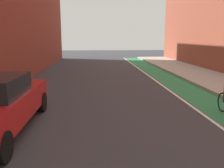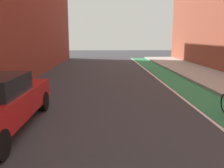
# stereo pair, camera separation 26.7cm
# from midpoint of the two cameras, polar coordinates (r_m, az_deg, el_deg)

# --- Properties ---
(ground_plane) EXTENTS (75.40, 75.40, 0.00)m
(ground_plane) POSITION_cam_midpoint_polar(r_m,az_deg,el_deg) (10.77, -0.59, -2.38)
(ground_plane) COLOR #38383D
(bike_lane_paint) EXTENTS (1.60, 34.27, 0.00)m
(bike_lane_paint) POSITION_cam_midpoint_polar(r_m,az_deg,el_deg) (13.41, 14.76, -0.08)
(bike_lane_paint) COLOR #2D8451
(bike_lane_paint) RESTS_ON ground
(lane_divider_stripe) EXTENTS (0.12, 34.27, 0.00)m
(lane_divider_stripe) POSITION_cam_midpoint_polar(r_m,az_deg,el_deg) (13.15, 11.05, -0.13)
(lane_divider_stripe) COLOR white
(lane_divider_stripe) RESTS_ON ground
(sidewalk_right) EXTENTS (3.32, 34.27, 0.14)m
(sidewalk_right) POSITION_cam_midpoint_polar(r_m,az_deg,el_deg) (14.38, 24.11, 0.33)
(sidewalk_right) COLOR #A8A59E
(sidewalk_right) RESTS_ON ground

